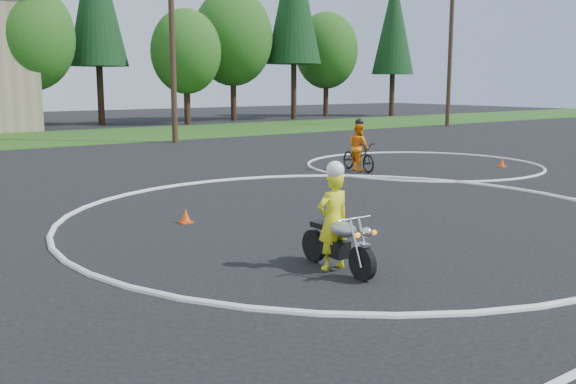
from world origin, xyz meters
TOP-DOWN VIEW (x-y plane):
  - ground at (0.00, 0.00)m, footprint 120.00×120.00m
  - grass_strip at (0.00, 27.00)m, footprint 120.00×10.00m
  - course_markings at (2.17, 4.35)m, footprint 19.05×19.05m
  - primary_motorcycle at (-2.78, 0.08)m, footprint 0.60×1.73m
  - rider_primary_grp at (-2.78, 0.21)m, footprint 0.58×0.40m
  - rider_second_grp at (5.21, 8.27)m, footprint 0.90×1.85m
  - traffic_cones at (5.67, 2.24)m, footprint 19.95×10.24m
  - treeline at (14.78, 34.61)m, footprint 38.20×8.10m
  - utility_poles at (5.00, 21.00)m, footprint 41.60×1.12m

SIDE VIEW (x-z plane):
  - ground at x=0.00m, z-range 0.00..0.00m
  - course_markings at x=2.17m, z-range -0.05..0.07m
  - grass_strip at x=0.00m, z-range 0.00..0.02m
  - traffic_cones at x=5.67m, z-range -0.01..0.29m
  - primary_motorcycle at x=-2.78m, z-range -0.01..0.89m
  - rider_second_grp at x=5.21m, z-range -0.25..1.46m
  - rider_primary_grp at x=-2.78m, z-range -0.03..1.65m
  - utility_poles at x=5.00m, z-range 0.20..10.20m
  - treeline at x=14.78m, z-range -0.64..13.88m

